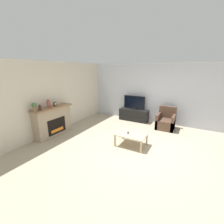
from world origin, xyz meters
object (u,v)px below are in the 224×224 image
object	(u,v)px
tv_stand	(134,115)
tv	(134,103)
coffee_table	(131,135)
mantel_vase_centre_left	(48,104)
fireplace	(53,121)
mantel_clock	(55,104)
remote	(128,133)
potted_plant	(34,106)
armchair	(166,122)
mantel_vase_left	(40,108)

from	to	relation	value
tv_stand	tv	size ratio (longest dim) A/B	1.34
tv	coffee_table	distance (m)	2.59
tv	mantel_vase_centre_left	bearing A→B (deg)	-122.51
tv	fireplace	bearing A→B (deg)	-123.71
mantel_clock	remote	world-z (taller)	mantel_clock
fireplace	remote	world-z (taller)	fireplace
coffee_table	potted_plant	bearing A→B (deg)	-155.29
mantel_vase_centre_left	mantel_clock	xyz separation A→B (m)	(0.00, 0.27, -0.07)
mantel_vase_centre_left	tv	world-z (taller)	mantel_vase_centre_left
mantel_vase_centre_left	fireplace	bearing A→B (deg)	98.23
coffee_table	armchair	bearing A→B (deg)	71.27
armchair	coffee_table	world-z (taller)	armchair
tv_stand	armchair	bearing A→B (deg)	-11.11
fireplace	coffee_table	xyz separation A→B (m)	(2.87, 0.65, -0.20)
mantel_vase_centre_left	mantel_vase_left	bearing A→B (deg)	-90.00
mantel_vase_centre_left	potted_plant	distance (m)	0.54
mantel_vase_left	tv_stand	size ratio (longest dim) A/B	0.13
fireplace	mantel_clock	xyz separation A→B (m)	(0.02, 0.16, 0.62)
tv_stand	coffee_table	size ratio (longest dim) A/B	1.46
mantel_clock	coffee_table	size ratio (longest dim) A/B	0.16
fireplace	armchair	world-z (taller)	fireplace
mantel_vase_left	mantel_vase_centre_left	bearing A→B (deg)	90.00
tv	armchair	distance (m)	1.67
coffee_table	mantel_vase_centre_left	bearing A→B (deg)	-164.92
fireplace	armchair	distance (m)	4.52
potted_plant	coffee_table	world-z (taller)	potted_plant
mantel_vase_centre_left	remote	xyz separation A→B (m)	(2.73, 0.78, -0.82)
mantel_vase_centre_left	tv	size ratio (longest dim) A/B	0.29
mantel_vase_left	tv	xyz separation A→B (m)	(2.02, 3.52, -0.31)
mantel_clock	potted_plant	xyz separation A→B (m)	(-0.00, -0.82, 0.09)
mantel_vase_left	mantel_clock	world-z (taller)	mantel_vase_left
tv	remote	xyz separation A→B (m)	(0.71, -2.39, -0.45)
fireplace	coffee_table	size ratio (longest dim) A/B	1.63
mantel_vase_left	potted_plant	size ratio (longest dim) A/B	0.63
tv	armchair	xyz separation A→B (m)	(1.54, -0.30, -0.58)
mantel_vase_centre_left	mantel_clock	distance (m)	0.28
mantel_vase_left	potted_plant	bearing A→B (deg)	-90.00
potted_plant	remote	xyz separation A→B (m)	(2.73, 1.32, -0.84)
mantel_vase_left	coffee_table	world-z (taller)	mantel_vase_left
mantel_clock	armchair	xyz separation A→B (m)	(3.56, 2.60, -0.88)
fireplace	tv_stand	distance (m)	3.68
mantel_clock	potted_plant	distance (m)	0.82
tv_stand	armchair	distance (m)	1.57
fireplace	tv	bearing A→B (deg)	56.29
mantel_vase_centre_left	tv	xyz separation A→B (m)	(2.02, 3.17, -0.37)
tv	remote	world-z (taller)	tv
mantel_clock	armchair	world-z (taller)	mantel_clock
mantel_clock	coffee_table	bearing A→B (deg)	9.87
mantel_vase_centre_left	armchair	size ratio (longest dim) A/B	0.34
tv_stand	remote	world-z (taller)	tv_stand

